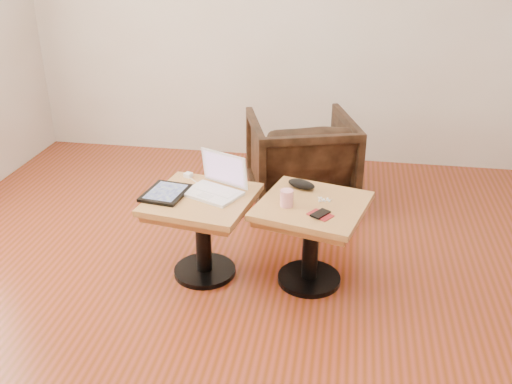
% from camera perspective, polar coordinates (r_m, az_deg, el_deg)
% --- Properties ---
extents(room_shell, '(4.52, 4.52, 2.71)m').
position_cam_1_polar(room_shell, '(2.33, 0.60, 14.00)').
color(room_shell, '#6C2E0F').
rests_on(room_shell, ground).
extents(side_table_left, '(0.61, 0.61, 0.48)m').
position_cam_1_polar(side_table_left, '(3.11, -5.39, -2.45)').
color(side_table_left, black).
rests_on(side_table_left, ground).
extents(side_table_right, '(0.65, 0.65, 0.48)m').
position_cam_1_polar(side_table_right, '(3.04, 5.58, -3.15)').
color(side_table_right, black).
rests_on(side_table_right, ground).
extents(laptop, '(0.36, 0.33, 0.21)m').
position_cam_1_polar(laptop, '(3.08, -3.99, 0.69)').
color(laptop, white).
rests_on(laptop, side_table_left).
extents(tablet, '(0.24, 0.29, 0.02)m').
position_cam_1_polar(tablet, '(3.10, -9.01, -0.09)').
color(tablet, black).
rests_on(tablet, side_table_left).
extents(charging_adapter, '(0.05, 0.05, 0.02)m').
position_cam_1_polar(charging_adapter, '(3.29, -6.79, 1.70)').
color(charging_adapter, white).
rests_on(charging_adapter, side_table_left).
extents(glasses_case, '(0.18, 0.13, 0.05)m').
position_cam_1_polar(glasses_case, '(3.13, 4.57, 0.79)').
color(glasses_case, black).
rests_on(glasses_case, side_table_right).
extents(striped_cup, '(0.08, 0.08, 0.09)m').
position_cam_1_polar(striped_cup, '(2.93, 3.09, -0.61)').
color(striped_cup, '#F14E6F').
rests_on(striped_cup, side_table_right).
extents(earbuds_tangle, '(0.07, 0.05, 0.01)m').
position_cam_1_polar(earbuds_tangle, '(3.01, 6.83, -0.77)').
color(earbuds_tangle, white).
rests_on(earbuds_tangle, side_table_right).
extents(phone_on_sleeve, '(0.14, 0.13, 0.01)m').
position_cam_1_polar(phone_on_sleeve, '(2.86, 6.45, -2.23)').
color(phone_on_sleeve, maroon).
rests_on(phone_on_sleeve, side_table_right).
extents(armchair, '(0.86, 0.87, 0.64)m').
position_cam_1_polar(armchair, '(3.95, 4.48, 3.20)').
color(armchair, black).
rests_on(armchair, ground).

